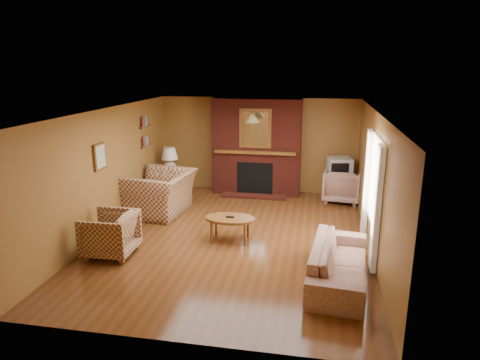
% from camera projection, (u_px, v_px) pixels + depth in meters
% --- Properties ---
extents(floor, '(6.50, 6.50, 0.00)m').
position_uv_depth(floor, '(234.00, 237.00, 8.18)').
color(floor, '#4D2C10').
rests_on(floor, ground).
extents(ceiling, '(6.50, 6.50, 0.00)m').
position_uv_depth(ceiling, '(233.00, 111.00, 7.55)').
color(ceiling, white).
rests_on(ceiling, wall_back).
extents(wall_back, '(6.50, 0.00, 6.50)m').
position_uv_depth(wall_back, '(258.00, 145.00, 10.95)').
color(wall_back, olive).
rests_on(wall_back, floor).
extents(wall_front, '(6.50, 0.00, 6.50)m').
position_uv_depth(wall_front, '(177.00, 250.00, 4.78)').
color(wall_front, olive).
rests_on(wall_front, floor).
extents(wall_left, '(0.00, 6.50, 6.50)m').
position_uv_depth(wall_left, '(107.00, 171.00, 8.29)').
color(wall_left, olive).
rests_on(wall_left, floor).
extents(wall_right, '(0.00, 6.50, 6.50)m').
position_uv_depth(wall_right, '(374.00, 183.00, 7.43)').
color(wall_right, olive).
rests_on(wall_right, floor).
extents(fireplace, '(2.20, 0.82, 2.40)m').
position_uv_depth(fireplace, '(256.00, 148.00, 10.70)').
color(fireplace, '#581B13').
rests_on(fireplace, floor).
extents(window_right, '(0.10, 1.85, 2.00)m').
position_uv_depth(window_right, '(372.00, 191.00, 7.27)').
color(window_right, beige).
rests_on(window_right, wall_right).
extents(bookshelf, '(0.09, 0.55, 0.71)m').
position_uv_depth(bookshelf, '(146.00, 132.00, 9.97)').
color(bookshelf, brown).
rests_on(bookshelf, wall_left).
extents(botanical_print, '(0.05, 0.40, 0.50)m').
position_uv_depth(botanical_print, '(100.00, 157.00, 7.91)').
color(botanical_print, brown).
rests_on(botanical_print, wall_left).
extents(pendant_light, '(0.36, 0.36, 0.48)m').
position_uv_depth(pendant_light, '(253.00, 118.00, 9.84)').
color(pendant_light, black).
rests_on(pendant_light, ceiling).
extents(plaid_loveseat, '(1.38, 1.54, 0.93)m').
position_uv_depth(plaid_loveseat, '(161.00, 193.00, 9.40)').
color(plaid_loveseat, maroon).
rests_on(plaid_loveseat, floor).
extents(plaid_armchair, '(0.85, 0.83, 0.76)m').
position_uv_depth(plaid_armchair, '(110.00, 234.00, 7.36)').
color(plaid_armchair, maroon).
rests_on(plaid_armchair, floor).
extents(floral_sofa, '(1.01, 2.12, 0.60)m').
position_uv_depth(floral_sofa, '(339.00, 262.00, 6.48)').
color(floral_sofa, '#BAB090').
rests_on(floral_sofa, floor).
extents(floral_armchair, '(0.95, 0.97, 0.79)m').
position_uv_depth(floral_armchair, '(342.00, 185.00, 10.25)').
color(floral_armchair, '#BAB090').
rests_on(floral_armchair, floor).
extents(coffee_table, '(0.94, 0.58, 0.48)m').
position_uv_depth(coffee_table, '(230.00, 220.00, 7.94)').
color(coffee_table, brown).
rests_on(coffee_table, floor).
extents(side_table, '(0.42, 0.42, 0.53)m').
position_uv_depth(side_table, '(171.00, 184.00, 10.80)').
color(side_table, brown).
rests_on(side_table, floor).
extents(table_lamp, '(0.41, 0.41, 0.68)m').
position_uv_depth(table_lamp, '(170.00, 159.00, 10.63)').
color(table_lamp, silver).
rests_on(table_lamp, side_table).
extents(tv_stand, '(0.53, 0.49, 0.55)m').
position_uv_depth(tv_stand, '(338.00, 189.00, 10.41)').
color(tv_stand, black).
rests_on(tv_stand, floor).
extents(crt_tv, '(0.62, 0.62, 0.50)m').
position_uv_depth(crt_tv, '(340.00, 168.00, 10.27)').
color(crt_tv, '#ADB0B5').
rests_on(crt_tv, tv_stand).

